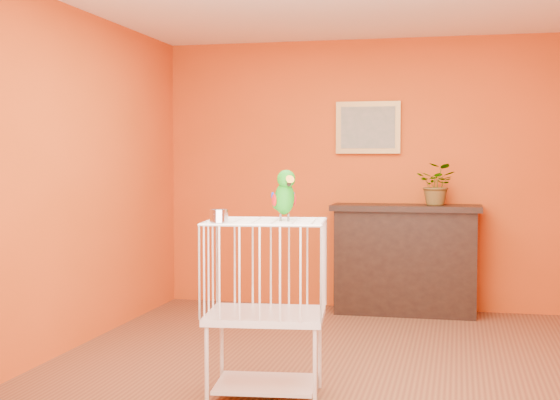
# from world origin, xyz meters

# --- Properties ---
(ground) EXTENTS (4.50, 4.50, 0.00)m
(ground) POSITION_xyz_m (0.00, 0.00, 0.00)
(ground) COLOR brown
(ground) RESTS_ON ground
(room_shell) EXTENTS (4.50, 4.50, 4.50)m
(room_shell) POSITION_xyz_m (0.00, 0.00, 1.58)
(room_shell) COLOR #D14A13
(room_shell) RESTS_ON ground
(console_cabinet) EXTENTS (1.38, 0.49, 1.02)m
(console_cabinet) POSITION_xyz_m (0.38, 2.01, 0.51)
(console_cabinet) COLOR black
(console_cabinet) RESTS_ON ground
(potted_plant) EXTENTS (0.44, 0.47, 0.30)m
(potted_plant) POSITION_xyz_m (0.67, 2.04, 1.17)
(potted_plant) COLOR #26722D
(potted_plant) RESTS_ON console_cabinet
(framed_picture) EXTENTS (0.62, 0.04, 0.50)m
(framed_picture) POSITION_xyz_m (0.00, 2.22, 1.75)
(framed_picture) COLOR #A17639
(framed_picture) RESTS_ON room_shell
(birdcage) EXTENTS (0.76, 0.61, 1.08)m
(birdcage) POSITION_xyz_m (-0.27, -0.79, 0.56)
(birdcage) COLOR silver
(birdcage) RESTS_ON ground
(feed_cup) EXTENTS (0.11, 0.11, 0.07)m
(feed_cup) POSITION_xyz_m (-0.49, -1.02, 1.12)
(feed_cup) COLOR silver
(feed_cup) RESTS_ON birdcage
(parrot) EXTENTS (0.20, 0.27, 0.31)m
(parrot) POSITION_xyz_m (-0.16, -0.75, 1.23)
(parrot) COLOR #59544C
(parrot) RESTS_ON birdcage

